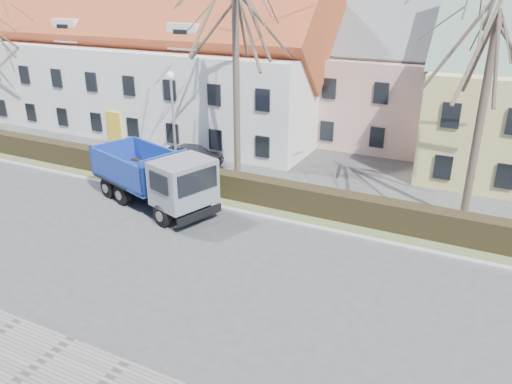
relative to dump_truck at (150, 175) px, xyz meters
The scene contains 12 objects.
ground 5.85m from the dump_truck, 40.24° to the right, with size 120.00×120.00×0.00m, color #3C3C3E.
curb_far 4.65m from the dump_truck, 12.44° to the left, with size 80.00×0.30×0.12m, color #989796.
grass_strip 5.22m from the dump_truck, 30.61° to the left, with size 80.00×3.00×0.10m, color #4E5B33.
hedge 4.99m from the dump_truck, 28.60° to the left, with size 60.00×0.90×1.30m, color black.
building_white 15.44m from the dump_truck, 125.12° to the left, with size 26.80×10.80×9.50m, color silver, non-canonical shape.
building_pink 18.51m from the dump_truck, 63.05° to the left, with size 10.80×8.80×8.00m, color tan, non-canonical shape.
tree_1 7.21m from the dump_truck, 64.52° to the left, with size 9.20×9.20×12.65m, color #4A3E33, non-canonical shape.
tree_2 15.63m from the dump_truck, 18.72° to the left, with size 8.00×8.00×11.00m, color #4A3E33, non-canonical shape.
dump_truck is the anchor object (origin of this frame).
streetlight 3.77m from the dump_truck, 103.29° to the left, with size 0.48×0.48×6.10m, color #A1A1A1, non-canonical shape.
cart_frame 3.42m from the dump_truck, 162.15° to the left, with size 0.78×0.45×0.71m, color silver, non-canonical shape.
parked_car_a 6.27m from the dump_truck, 102.54° to the left, with size 1.46×3.63×1.24m, color #28282F.
Camera 1 is at (10.74, -14.67, 10.22)m, focal length 35.00 mm.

